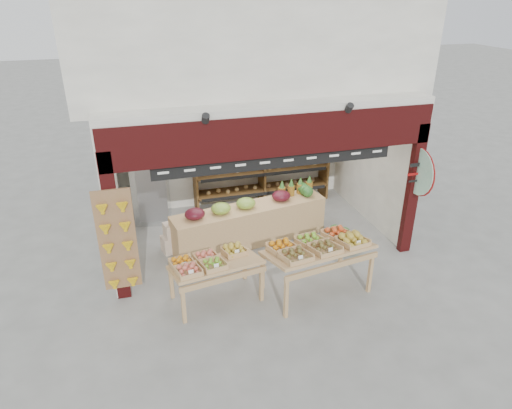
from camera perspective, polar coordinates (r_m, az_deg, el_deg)
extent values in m
plane|color=slate|center=(9.56, 0.41, -4.92)|extent=(60.00, 60.00, 0.00)
cube|color=white|center=(10.98, -2.99, 7.77)|extent=(5.76, 0.18, 3.00)
cube|color=white|center=(9.14, -17.72, 2.80)|extent=(0.18, 3.38, 3.00)
cube|color=white|center=(10.48, 14.34, 6.12)|extent=(0.18, 3.38, 3.00)
cube|color=white|center=(8.99, -0.65, 14.08)|extent=(5.76, 3.38, 0.12)
cube|color=white|center=(9.90, -2.52, 21.78)|extent=(6.36, 4.60, 2.40)
cube|color=black|center=(7.57, 2.75, 8.62)|extent=(5.70, 0.14, 0.70)
cube|color=black|center=(7.71, -17.24, -2.90)|extent=(0.22, 0.14, 2.65)
cube|color=black|center=(9.24, 18.97, 1.67)|extent=(0.22, 0.14, 2.65)
cube|color=black|center=(7.74, 2.61, 5.50)|extent=(4.20, 0.05, 0.26)
cylinder|color=white|center=(7.75, 3.19, 7.47)|extent=(0.34, 0.05, 0.34)
cube|color=#8D5E40|center=(7.71, -16.92, -4.34)|extent=(0.60, 0.04, 1.80)
cylinder|color=#B1DEC2|center=(9.02, 19.66, 3.91)|extent=(0.04, 0.90, 0.90)
cylinder|color=maroon|center=(9.00, 19.75, 3.85)|extent=(0.01, 0.92, 0.92)
cube|color=brown|center=(10.69, -7.63, 3.46)|extent=(0.05, 0.54, 1.74)
cube|color=brown|center=(11.02, 0.77, 4.37)|extent=(0.05, 0.54, 1.74)
cube|color=brown|center=(11.56, 8.54, 5.14)|extent=(0.05, 0.54, 1.74)
cube|color=brown|center=(11.20, 0.75, 2.05)|extent=(3.26, 0.54, 0.04)
cube|color=brown|center=(11.02, 0.77, 4.37)|extent=(3.26, 0.54, 0.04)
cube|color=brown|center=(10.85, 0.78, 6.78)|extent=(3.26, 0.54, 0.04)
cube|color=brown|center=(10.73, 0.79, 8.70)|extent=(3.26, 0.54, 0.04)
cone|color=brown|center=(10.40, -6.17, 8.81)|extent=(0.32, 0.32, 0.28)
cone|color=brown|center=(10.50, -3.34, 9.07)|extent=(0.32, 0.32, 0.28)
cone|color=brown|center=(10.62, -0.56, 9.31)|extent=(0.32, 0.32, 0.28)
cone|color=brown|center=(10.77, 2.14, 9.52)|extent=(0.32, 0.32, 0.28)
cone|color=brown|center=(10.94, 4.78, 9.70)|extent=(0.32, 0.32, 0.28)
cone|color=brown|center=(11.13, 7.33, 9.86)|extent=(0.32, 0.32, 0.28)
cube|color=silver|center=(10.41, -13.12, 2.90)|extent=(0.87, 0.87, 1.91)
cube|color=beige|center=(9.39, -10.44, -4.81)|extent=(0.46, 0.39, 0.34)
cube|color=beige|center=(9.24, -10.28, -3.10)|extent=(0.42, 0.36, 0.28)
cube|color=#13471B|center=(9.48, -7.09, -4.44)|extent=(0.44, 0.36, 0.28)
cube|color=beige|center=(9.81, -8.00, -3.46)|extent=(0.39, 0.34, 0.27)
cube|color=tan|center=(9.44, -0.74, -2.52)|extent=(3.31, 1.19, 0.81)
ellipsoid|color=#59141E|center=(8.83, -7.66, -1.18)|extent=(0.40, 0.36, 0.22)
ellipsoid|color=#8CB23F|center=(8.99, -4.40, -0.50)|extent=(0.40, 0.36, 0.22)
ellipsoid|color=#8CB23F|center=(9.18, -1.27, 0.16)|extent=(0.40, 0.36, 0.22)
ellipsoid|color=#59141E|center=(9.52, 3.17, 1.08)|extent=(0.40, 0.36, 0.22)
cylinder|color=olive|center=(9.66, 3.25, 1.53)|extent=(0.15, 0.15, 0.22)
cylinder|color=olive|center=(9.76, 4.41, 1.77)|extent=(0.15, 0.15, 0.22)
cylinder|color=olive|center=(9.87, 5.54, 2.00)|extent=(0.15, 0.15, 0.22)
cylinder|color=olive|center=(9.98, 6.65, 2.22)|extent=(0.15, 0.15, 0.22)
cube|color=tan|center=(7.64, -5.10, -7.51)|extent=(1.59, 1.04, 0.22)
cube|color=tan|center=(7.44, -9.03, -12.58)|extent=(0.07, 0.07, 0.59)
cube|color=tan|center=(7.81, 0.69, -10.11)|extent=(0.07, 0.07, 0.59)
cube|color=tan|center=(8.00, -10.53, -9.65)|extent=(0.07, 0.07, 0.59)
cube|color=tan|center=(8.34, -1.45, -7.52)|extent=(0.07, 0.07, 0.59)
cube|color=tan|center=(7.83, 7.69, -5.59)|extent=(1.89, 1.24, 0.26)
cube|color=tan|center=(7.43, 3.78, -11.67)|extent=(0.07, 0.07, 0.73)
cube|color=tan|center=(8.21, 14.06, -8.43)|extent=(0.07, 0.07, 0.73)
cube|color=tan|center=(8.06, 0.81, -8.28)|extent=(0.07, 0.07, 0.73)
cube|color=tan|center=(8.79, 10.59, -5.63)|extent=(0.07, 0.07, 0.73)
sphere|color=#194C1A|center=(9.35, 10.49, -5.27)|extent=(0.25, 0.25, 0.25)
sphere|color=#194C1A|center=(9.46, 11.97, -5.01)|extent=(0.25, 0.25, 0.25)
sphere|color=#194C1A|center=(9.56, 9.78, -4.48)|extent=(0.25, 0.25, 0.25)
sphere|color=#194C1A|center=(9.67, 11.24, -4.23)|extent=(0.25, 0.25, 0.25)
sphere|color=#194C1A|center=(9.39, 10.99, -3.54)|extent=(0.25, 0.25, 0.25)
sphere|color=#194C1A|center=(9.33, 11.48, -5.41)|extent=(0.25, 0.25, 0.25)
sphere|color=#194C1A|center=(9.41, 9.63, -4.95)|extent=(0.25, 0.25, 0.25)
sphere|color=#194C1A|center=(9.46, 9.84, -3.23)|extent=(0.25, 0.25, 0.25)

